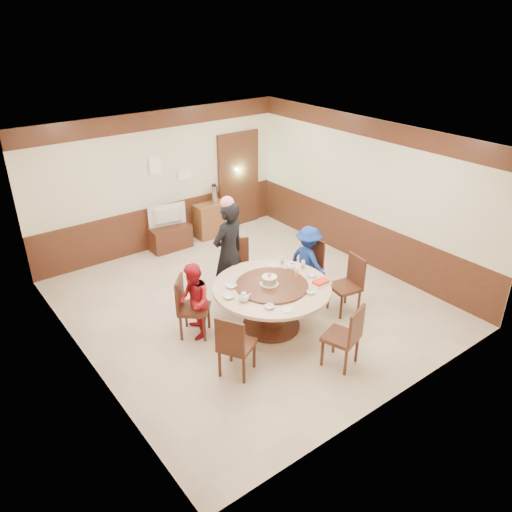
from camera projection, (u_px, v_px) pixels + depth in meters
room at (248, 246)px, 8.10m from camera, size 6.00×6.04×2.84m
banquet_table at (272, 298)px, 7.69m from camera, size 1.81×1.81×0.78m
chair_0 at (307, 277)px, 8.76m from camera, size 0.53×0.53×0.97m
chair_1 at (240, 277)px, 8.77m from camera, size 0.58×0.58×0.97m
chair_2 at (193, 317)px, 7.63m from camera, size 0.62×0.62×0.97m
chair_3 at (236, 355)px, 6.81m from camera, size 0.61×0.60×0.97m
chair_4 at (342, 346)px, 6.97m from camera, size 0.56×0.56×0.97m
chair_5 at (345, 294)px, 8.23m from camera, size 0.52×0.51×0.97m
person_standing at (229, 253)px, 8.26m from camera, size 0.73×0.55×1.81m
person_red at (194, 301)px, 7.47m from camera, size 0.64×0.71×1.21m
person_blue at (308, 260)px, 8.65m from camera, size 0.49×0.82×1.24m
birthday_cake at (269, 280)px, 7.56m from camera, size 0.29×0.29×0.19m
teapot_left at (244, 298)px, 7.17m from camera, size 0.17×0.15×0.13m
teapot_right at (291, 267)px, 8.03m from camera, size 0.17×0.15×0.13m
bowl_0 at (232, 286)px, 7.55m from camera, size 0.16×0.16×0.04m
bowl_1 at (311, 292)px, 7.38m from camera, size 0.13×0.13×0.04m
bowl_2 at (269, 307)px, 7.03m from camera, size 0.15×0.15×0.04m
bowl_3 at (312, 276)px, 7.84m from camera, size 0.14×0.14×0.04m
bowl_4 at (229, 297)px, 7.27m from camera, size 0.17×0.17×0.04m
saucer_near at (287, 309)px, 6.99m from camera, size 0.18×0.18×0.01m
saucer_far at (274, 265)px, 8.19m from camera, size 0.18×0.18×0.01m
shrimp_platter at (321, 282)px, 7.64m from camera, size 0.30×0.20×0.06m
bottle_0 at (297, 273)px, 7.79m from camera, size 0.06×0.06×0.16m
bottle_1 at (303, 266)px, 8.02m from camera, size 0.06×0.06×0.16m
bottle_2 at (282, 261)px, 8.15m from camera, size 0.06×0.06×0.16m
tv_stand at (170, 237)px, 10.40m from camera, size 0.85×0.45×0.50m
television at (168, 216)px, 10.19m from camera, size 0.80×0.23×0.46m
side_cabinet at (213, 219)px, 10.95m from camera, size 0.80×0.40×0.75m
thermos at (214, 194)px, 10.74m from camera, size 0.15×0.15×0.38m
notice_left at (155, 166)px, 9.83m from camera, size 0.25×0.00×0.35m
notice_right at (185, 174)px, 10.32m from camera, size 0.30×0.00×0.22m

